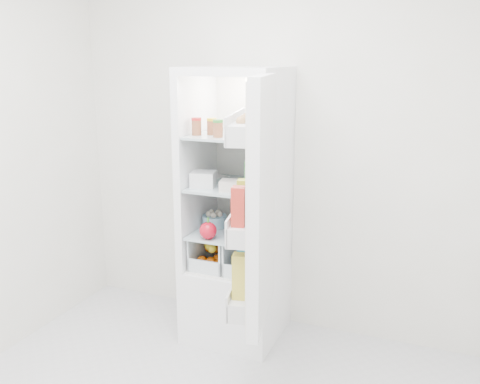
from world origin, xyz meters
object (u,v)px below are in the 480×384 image
at_px(refrigerator, 239,240).
at_px(mushroom_bowl, 214,221).
at_px(red_cabbage, 248,224).
at_px(fridge_door, 256,209).

bearing_deg(refrigerator, mushroom_bowl, -169.87).
xyz_separation_m(refrigerator, mushroom_bowl, (-0.17, -0.03, 0.12)).
bearing_deg(mushroom_bowl, red_cabbage, -18.05).
distance_m(refrigerator, mushroom_bowl, 0.21).
height_order(red_cabbage, mushroom_bowl, red_cabbage).
distance_m(mushroom_bowl, fridge_door, 0.86).
height_order(refrigerator, mushroom_bowl, refrigerator).
bearing_deg(refrigerator, fridge_door, -60.08).
bearing_deg(red_cabbage, refrigerator, 132.91).
relative_size(refrigerator, fridge_door, 1.38).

